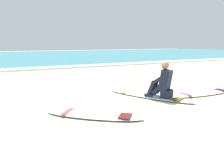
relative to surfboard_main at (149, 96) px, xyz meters
The scene contains 7 objects.
ground_plane 1.10m from the surfboard_main, 160.74° to the left, with size 80.00×80.00×0.00m, color #CCB584.
sea 21.97m from the surfboard_main, 92.71° to the left, with size 80.00×28.00×0.10m, color teal.
breaking_foam 8.31m from the surfboard_main, 97.18° to the left, with size 80.00×0.90×0.11m, color white.
surfboard_main is the anchor object (origin of this frame).
surfer_seated 0.57m from the surfboard_main, 67.59° to the right, with size 0.64×0.77×0.95m.
surfboard_spare_near 2.19m from the surfboard_main, 157.47° to the right, with size 1.87×1.77×0.08m.
surfboard_spare_far 1.66m from the surfboard_main, 16.65° to the right, with size 2.35×0.64×0.08m.
Camera 1 is at (-2.76, -5.32, 1.49)m, focal length 36.42 mm.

